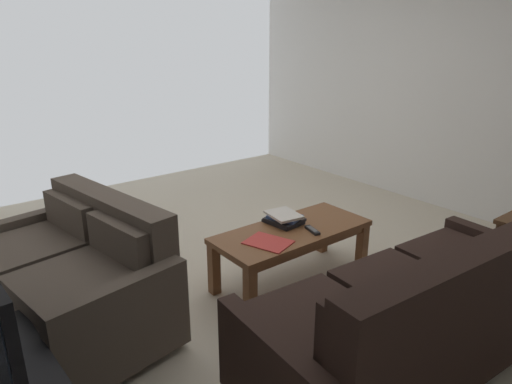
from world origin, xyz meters
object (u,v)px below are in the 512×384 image
(book_stack, at_px, (284,218))
(loose_magazine, at_px, (268,242))
(sofa_main, at_px, (419,315))
(tv_remote, at_px, (312,230))
(coffee_table, at_px, (292,237))
(loveseat_near, at_px, (74,276))

(book_stack, xyz_separation_m, loose_magazine, (0.32, 0.20, -0.04))
(loose_magazine, bearing_deg, sofa_main, -100.76)
(book_stack, height_order, tv_remote, book_stack)
(sofa_main, distance_m, coffee_table, 1.17)
(loveseat_near, relative_size, coffee_table, 1.26)
(loveseat_near, bearing_deg, loose_magazine, 157.30)
(sofa_main, distance_m, loose_magazine, 1.11)
(tv_remote, bearing_deg, loose_magazine, -7.35)
(book_stack, relative_size, tv_remote, 1.79)
(tv_remote, bearing_deg, sofa_main, 78.50)
(coffee_table, relative_size, loose_magazine, 3.99)
(coffee_table, bearing_deg, sofa_main, 83.86)
(sofa_main, bearing_deg, loose_magazine, -81.31)
(sofa_main, height_order, loveseat_near, sofa_main)
(loveseat_near, bearing_deg, book_stack, 168.86)
(loveseat_near, xyz_separation_m, coffee_table, (-1.47, 0.42, 0.00))
(sofa_main, xyz_separation_m, tv_remote, (-0.21, -1.04, 0.08))
(sofa_main, height_order, loose_magazine, sofa_main)
(sofa_main, xyz_separation_m, loveseat_near, (1.34, -1.58, -0.00))
(coffee_table, relative_size, book_stack, 4.06)
(sofa_main, xyz_separation_m, loose_magazine, (0.17, -1.09, 0.07))
(loveseat_near, relative_size, loose_magazine, 5.04)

